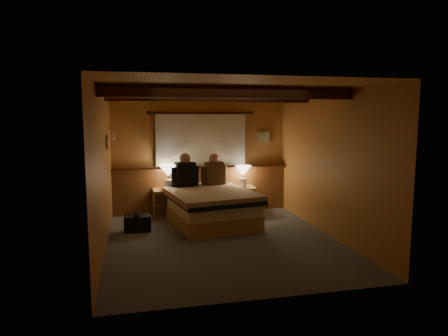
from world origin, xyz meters
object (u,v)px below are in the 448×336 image
object	(u,v)px
bed	(210,206)
nightstand_right	(242,200)
lamp_left	(168,172)
person_left	(185,173)
duffel_bag	(137,223)
person_right	(214,172)
lamp_right	(243,172)
nightstand_left	(166,203)

from	to	relation	value
bed	nightstand_right	size ratio (longest dim) A/B	3.77
lamp_left	person_left	bearing A→B (deg)	-18.73
duffel_bag	lamp_left	bearing A→B (deg)	54.01
person_right	nightstand_right	bearing A→B (deg)	0.69
bed	nightstand_right	distance (m)	1.07
lamp_left	person_left	distance (m)	0.34
nightstand_right	lamp_right	bearing A→B (deg)	56.73
bed	nightstand_left	world-z (taller)	bed
nightstand_right	lamp_right	xyz separation A→B (m)	(0.02, 0.03, 0.58)
lamp_right	duffel_bag	distance (m)	2.45
nightstand_right	duffel_bag	xyz separation A→B (m)	(-2.13, -0.89, -0.13)
lamp_left	lamp_right	size ratio (longest dim) A/B	1.13
nightstand_left	lamp_left	bearing A→B (deg)	-21.53
bed	person_right	size ratio (longest dim) A/B	3.18
person_right	duffel_bag	distance (m)	1.89
nightstand_right	person_left	distance (m)	1.36
person_right	duffel_bag	xyz separation A→B (m)	(-1.53, -0.84, -0.74)
bed	nightstand_right	bearing A→B (deg)	30.12
duffel_bag	person_left	bearing A→B (deg)	38.45
lamp_left	duffel_bag	bearing A→B (deg)	-125.58
bed	lamp_left	size ratio (longest dim) A/B	4.19
bed	lamp_right	xyz separation A→B (m)	(0.84, 0.72, 0.52)
lamp_right	person_left	size ratio (longest dim) A/B	0.64
person_left	bed	bearing A→B (deg)	-65.31
nightstand_left	person_right	size ratio (longest dim) A/B	0.87
lamp_right	person_left	world-z (taller)	person_left
nightstand_left	person_left	world-z (taller)	person_left
nightstand_left	person_left	bearing A→B (deg)	-19.67
person_left	duffel_bag	bearing A→B (deg)	-151.01
lamp_right	bed	bearing A→B (deg)	-139.37
lamp_left	person_left	size ratio (longest dim) A/B	0.73
lamp_right	duffel_bag	bearing A→B (deg)	-156.93
person_left	person_right	distance (m)	0.60
bed	person_right	world-z (taller)	person_right
lamp_left	lamp_right	distance (m)	1.54
bed	nightstand_right	xyz separation A→B (m)	(0.81, 0.69, -0.05)
person_left	nightstand_left	bearing A→B (deg)	151.11
nightstand_left	lamp_right	distance (m)	1.68
lamp_left	bed	bearing A→B (deg)	-43.38
bed	person_right	distance (m)	0.87
nightstand_right	lamp_left	size ratio (longest dim) A/B	1.11
bed	lamp_right	world-z (taller)	lamp_right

